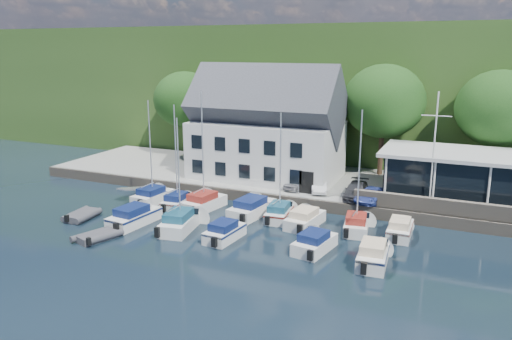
% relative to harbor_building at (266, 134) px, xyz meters
% --- Properties ---
extents(ground, '(180.00, 180.00, 0.00)m').
position_rel_harbor_building_xyz_m(ground, '(7.00, -16.50, -5.35)').
color(ground, black).
rests_on(ground, ground).
extents(quay, '(60.00, 13.00, 1.00)m').
position_rel_harbor_building_xyz_m(quay, '(7.00, 1.00, -4.85)').
color(quay, gray).
rests_on(quay, ground).
extents(quay_face, '(60.00, 0.30, 1.00)m').
position_rel_harbor_building_xyz_m(quay_face, '(7.00, -5.50, -4.85)').
color(quay_face, '#6A6155').
rests_on(quay_face, ground).
extents(hillside, '(160.00, 75.00, 16.00)m').
position_rel_harbor_building_xyz_m(hillside, '(7.00, 45.50, 2.65)').
color(hillside, '#2C491B').
rests_on(hillside, ground).
extents(field_patch, '(50.00, 30.00, 0.30)m').
position_rel_harbor_building_xyz_m(field_patch, '(15.00, 53.50, 10.80)').
color(field_patch, '#5F6A35').
rests_on(field_patch, hillside).
extents(harbor_building, '(14.40, 8.20, 8.70)m').
position_rel_harbor_building_xyz_m(harbor_building, '(0.00, 0.00, 0.00)').
color(harbor_building, silver).
rests_on(harbor_building, quay).
extents(club_pavilion, '(13.20, 7.20, 4.10)m').
position_rel_harbor_building_xyz_m(club_pavilion, '(18.00, -0.50, -2.30)').
color(club_pavilion, black).
rests_on(club_pavilion, quay).
extents(seawall, '(18.00, 0.50, 1.20)m').
position_rel_harbor_building_xyz_m(seawall, '(19.00, -5.10, -3.75)').
color(seawall, '#6A6155').
rests_on(seawall, quay).
extents(gangway, '(1.20, 6.00, 1.40)m').
position_rel_harbor_building_xyz_m(gangway, '(-9.50, -7.50, -5.35)').
color(gangway, silver).
rests_on(gangway, ground).
extents(car_silver, '(1.77, 3.65, 1.20)m').
position_rel_harbor_building_xyz_m(car_silver, '(4.19, -2.80, -3.75)').
color(car_silver, '#AAAAAF').
rests_on(car_silver, quay).
extents(car_white, '(2.37, 3.88, 1.21)m').
position_rel_harbor_building_xyz_m(car_white, '(6.30, -2.87, -3.75)').
color(car_white, silver).
rests_on(car_white, quay).
extents(car_dgrey, '(2.12, 4.56, 1.29)m').
position_rel_harbor_building_xyz_m(car_dgrey, '(9.80, -3.47, -3.71)').
color(car_dgrey, '#303136').
rests_on(car_dgrey, quay).
extents(car_blue, '(1.96, 3.77, 1.23)m').
position_rel_harbor_building_xyz_m(car_blue, '(11.18, -4.09, -3.73)').
color(car_blue, '#2D3E8B').
rests_on(car_blue, quay).
extents(flagpole, '(2.23, 0.20, 9.29)m').
position_rel_harbor_building_xyz_m(flagpole, '(15.80, -3.91, 0.29)').
color(flagpole, silver).
rests_on(flagpole, quay).
extents(tree_0, '(7.23, 7.23, 9.88)m').
position_rel_harbor_building_xyz_m(tree_0, '(-12.59, 5.55, 0.59)').
color(tree_0, '#153810').
rests_on(tree_0, quay).
extents(tree_1, '(7.60, 7.60, 10.39)m').
position_rel_harbor_building_xyz_m(tree_1, '(-4.63, 5.64, 0.85)').
color(tree_1, '#153810').
rests_on(tree_1, quay).
extents(tree_2, '(7.14, 7.14, 9.76)m').
position_rel_harbor_building_xyz_m(tree_2, '(2.87, 5.42, 0.53)').
color(tree_2, '#153810').
rests_on(tree_2, quay).
extents(tree_3, '(8.06, 8.06, 11.02)m').
position_rel_harbor_building_xyz_m(tree_3, '(10.18, 5.57, 1.16)').
color(tree_3, '#153810').
rests_on(tree_3, quay).
extents(tree_4, '(7.79, 7.79, 10.64)m').
position_rel_harbor_building_xyz_m(tree_4, '(20.48, 5.83, 0.97)').
color(tree_4, '#153810').
rests_on(tree_4, quay).
extents(boat_r1_0, '(2.68, 5.85, 8.89)m').
position_rel_harbor_building_xyz_m(boat_r1_0, '(-7.27, -8.99, -0.90)').
color(boat_r1_0, silver).
rests_on(boat_r1_0, ground).
extents(boat_r1_1, '(2.20, 5.23, 8.34)m').
position_rel_harbor_building_xyz_m(boat_r1_1, '(-4.38, -9.42, -1.18)').
color(boat_r1_1, silver).
rests_on(boat_r1_1, ground).
extents(boat_r1_2, '(3.10, 6.32, 9.24)m').
position_rel_harbor_building_xyz_m(boat_r1_2, '(-2.13, -8.79, -0.73)').
color(boat_r1_2, silver).
rests_on(boat_r1_2, ground).
extents(boat_r1_3, '(3.16, 7.18, 1.53)m').
position_rel_harbor_building_xyz_m(boat_r1_3, '(2.30, -8.57, -4.58)').
color(boat_r1_3, silver).
rests_on(boat_r1_3, ground).
extents(boat_r1_4, '(2.41, 5.68, 8.46)m').
position_rel_harbor_building_xyz_m(boat_r1_4, '(4.78, -8.60, -1.12)').
color(boat_r1_4, silver).
rests_on(boat_r1_4, ground).
extents(boat_r1_5, '(2.78, 5.95, 1.45)m').
position_rel_harbor_building_xyz_m(boat_r1_5, '(7.16, -9.32, -4.63)').
color(boat_r1_5, silver).
rests_on(boat_r1_5, ground).
extents(boat_r1_6, '(2.64, 5.40, 8.63)m').
position_rel_harbor_building_xyz_m(boat_r1_6, '(11.10, -8.95, -1.04)').
color(boat_r1_6, silver).
rests_on(boat_r1_6, ground).
extents(boat_r1_7, '(1.90, 5.29, 1.42)m').
position_rel_harbor_building_xyz_m(boat_r1_7, '(14.24, -8.61, -4.64)').
color(boat_r1_7, silver).
rests_on(boat_r1_7, ground).
extents(boat_r2_0, '(2.77, 6.74, 1.55)m').
position_rel_harbor_building_xyz_m(boat_r2_0, '(-5.26, -14.32, -4.58)').
color(boat_r2_0, silver).
rests_on(boat_r2_0, ground).
extents(boat_r2_1, '(3.19, 6.80, 9.61)m').
position_rel_harbor_building_xyz_m(boat_r2_1, '(-1.27, -13.92, -0.55)').
color(boat_r2_1, silver).
rests_on(boat_r2_1, ground).
extents(boat_r2_2, '(2.33, 5.16, 1.43)m').
position_rel_harbor_building_xyz_m(boat_r2_2, '(2.72, -14.35, -4.63)').
color(boat_r2_2, silver).
rests_on(boat_r2_2, ground).
extents(boat_r2_3, '(2.87, 5.62, 1.43)m').
position_rel_harbor_building_xyz_m(boat_r2_3, '(9.28, -13.70, -4.64)').
color(boat_r2_3, silver).
rests_on(boat_r2_3, ground).
extents(boat_r2_4, '(2.31, 5.73, 1.58)m').
position_rel_harbor_building_xyz_m(boat_r2_4, '(13.37, -14.27, -4.56)').
color(boat_r2_4, silver).
rests_on(boat_r2_4, ground).
extents(dinghy_0, '(2.20, 3.39, 0.76)m').
position_rel_harbor_building_xyz_m(dinghy_0, '(-9.99, -14.97, -4.97)').
color(dinghy_0, '#3A3A3F').
rests_on(dinghy_0, ground).
extents(dinghy_1, '(2.82, 3.60, 0.74)m').
position_rel_harbor_building_xyz_m(dinghy_1, '(-5.71, -18.10, -4.98)').
color(dinghy_1, '#3A3A3F').
rests_on(dinghy_1, ground).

